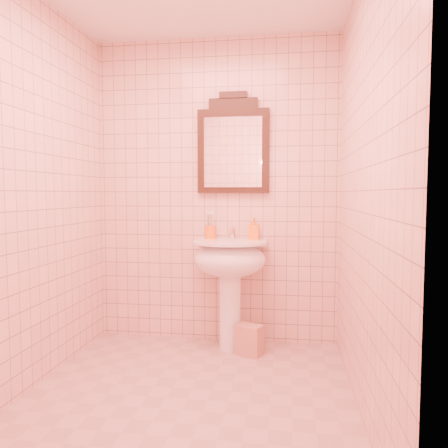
% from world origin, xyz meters
% --- Properties ---
extents(floor, '(2.20, 2.20, 0.00)m').
position_xyz_m(floor, '(0.00, 0.00, 0.00)').
color(floor, tan).
rests_on(floor, ground).
extents(back_wall, '(2.00, 0.02, 2.50)m').
position_xyz_m(back_wall, '(0.00, 1.10, 1.25)').
color(back_wall, beige).
rests_on(back_wall, floor).
extents(pedestal_sink, '(0.58, 0.58, 0.86)m').
position_xyz_m(pedestal_sink, '(0.15, 0.87, 0.66)').
color(pedestal_sink, white).
rests_on(pedestal_sink, floor).
extents(faucet, '(0.04, 0.16, 0.11)m').
position_xyz_m(faucet, '(0.15, 1.01, 0.92)').
color(faucet, white).
rests_on(faucet, pedestal_sink).
extents(mirror, '(0.58, 0.06, 0.81)m').
position_xyz_m(mirror, '(0.15, 1.07, 1.62)').
color(mirror, black).
rests_on(mirror, back_wall).
extents(toothbrush_cup, '(0.09, 0.09, 0.20)m').
position_xyz_m(toothbrush_cup, '(-0.03, 1.02, 0.92)').
color(toothbrush_cup, orange).
rests_on(toothbrush_cup, pedestal_sink).
extents(soap_dispenser, '(0.09, 0.09, 0.18)m').
position_xyz_m(soap_dispenser, '(0.32, 1.02, 0.95)').
color(soap_dispenser, orange).
rests_on(soap_dispenser, pedestal_sink).
extents(towel, '(0.22, 0.19, 0.23)m').
position_xyz_m(towel, '(0.31, 0.78, 0.12)').
color(towel, tan).
rests_on(towel, floor).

